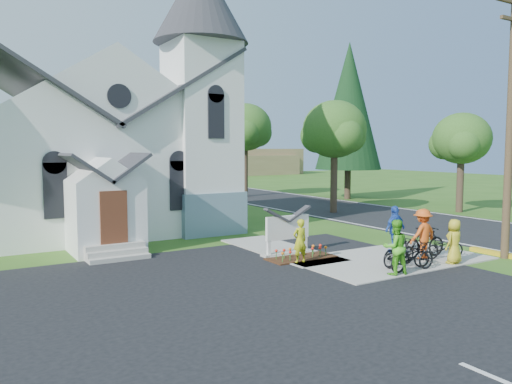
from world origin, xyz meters
TOP-DOWN VIEW (x-y plane):
  - ground at (0.00, 0.00)m, footprint 120.00×120.00m
  - parking_lot at (-7.00, -2.00)m, footprint 20.00×16.00m
  - road at (10.00, 15.00)m, footprint 8.00×90.00m
  - sidewalk at (1.50, 0.50)m, footprint 7.00×4.00m
  - church at (-5.48, 12.48)m, footprint 12.35×12.00m
  - church_sign at (-1.20, 3.20)m, footprint 2.20×0.40m
  - flower_bed at (-1.20, 2.30)m, footprint 2.60×1.10m
  - utility_pole at (5.36, -1.50)m, footprint 3.45×0.28m
  - tree_road_near at (8.50, 12.00)m, footprint 4.00×4.00m
  - tree_road_mid at (9.00, 24.00)m, footprint 4.40×4.40m
  - tree_road_far at (15.50, 8.00)m, footprint 3.60×3.60m
  - conifer at (15.00, 18.00)m, footprint 5.20×5.20m
  - distant_hills at (3.36, 56.33)m, footprint 61.00×10.00m
  - cyclist_0 at (-1.70, 1.72)m, footprint 0.56×0.37m
  - bike_0 at (0.85, -0.81)m, footprint 1.76×1.11m
  - cyclist_1 at (-0.11, -1.20)m, footprint 0.97×0.83m
  - bike_1 at (0.86, -0.48)m, footprint 1.67×0.61m
  - cyclist_2 at (2.45, 1.20)m, footprint 1.09×0.53m
  - bike_2 at (0.69, -1.20)m, footprint 1.87×0.76m
  - cyclist_3 at (2.49, -0.09)m, footprint 1.18×0.68m
  - bike_3 at (2.64, -0.05)m, footprint 1.95×0.70m
  - cyclist_4 at (2.79, -1.20)m, footprint 0.82×0.58m
  - bike_4 at (3.18, -0.51)m, footprint 1.68×0.92m

SIDE VIEW (x-z plane):
  - ground at x=0.00m, z-range 0.00..0.00m
  - parking_lot at x=-7.00m, z-range 0.00..0.02m
  - road at x=10.00m, z-range 0.00..0.02m
  - sidewalk at x=1.50m, z-range 0.00..0.05m
  - flower_bed at x=-1.20m, z-range 0.00..0.07m
  - bike_4 at x=3.18m, z-range 0.05..0.89m
  - bike_0 at x=0.85m, z-range 0.05..0.92m
  - bike_2 at x=0.69m, z-range 0.05..1.01m
  - bike_1 at x=0.86m, z-range 0.05..1.03m
  - bike_3 at x=2.64m, z-range 0.05..1.20m
  - cyclist_0 at x=-1.70m, z-range 0.05..1.59m
  - cyclist_4 at x=2.79m, z-range 0.05..1.61m
  - cyclist_1 at x=-0.11m, z-range 0.05..1.81m
  - cyclist_2 at x=2.45m, z-range 0.05..1.86m
  - cyclist_3 at x=2.49m, z-range 0.05..1.87m
  - church_sign at x=-1.20m, z-range 0.18..1.88m
  - distant_hills at x=3.36m, z-range -0.63..4.97m
  - tree_road_far at x=15.50m, z-range 1.48..7.78m
  - tree_road_near at x=8.50m, z-range 1.68..8.73m
  - church at x=-5.48m, z-range -1.25..11.75m
  - utility_pole at x=5.36m, z-range 0.40..10.40m
  - tree_road_mid at x=9.00m, z-range 1.88..9.68m
  - conifer at x=15.00m, z-range 1.19..13.59m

